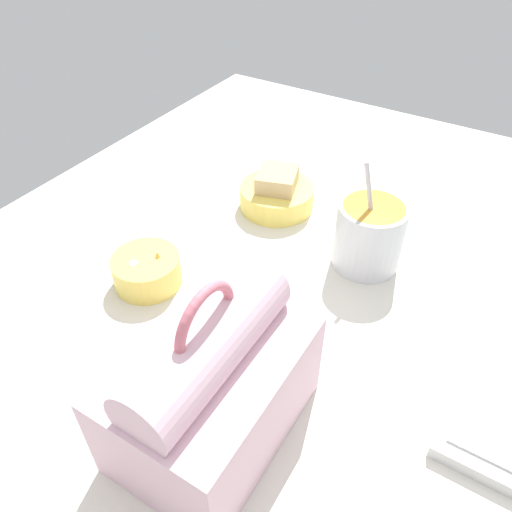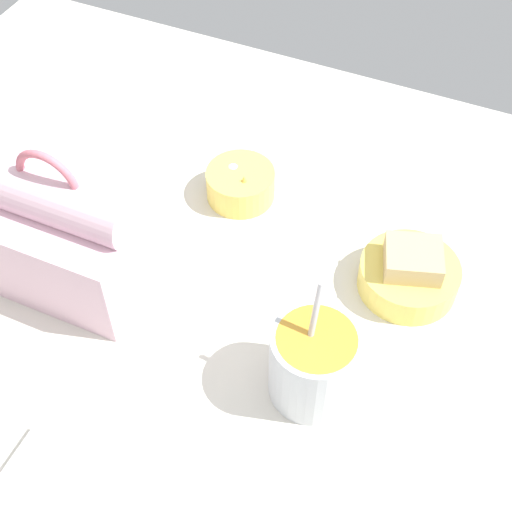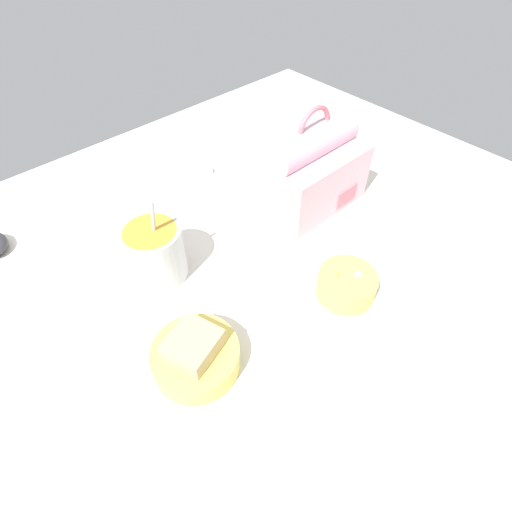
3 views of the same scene
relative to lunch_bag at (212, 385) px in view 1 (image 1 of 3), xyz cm
name	(u,v)px [view 1 (image 1 of 3)]	position (x,y,z in cm)	size (l,w,h in cm)	color
desk_surface	(287,306)	(-21.62, -2.55, -8.85)	(140.00, 110.00, 2.00)	silver
lunch_bag	(212,385)	(0.00, 0.00, 0.00)	(21.72, 15.40, 21.60)	beige
soup_cup	(369,234)	(-35.49, 3.57, -2.32)	(10.29, 10.29, 17.70)	silver
bento_bowl_sandwich	(277,194)	(-41.58, -15.81, -5.15)	(13.11, 13.11, 7.21)	#EFD65B
bento_bowl_snacks	(147,270)	(-14.31, -22.21, -5.38)	(10.05, 10.05, 5.56)	#EFD65B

